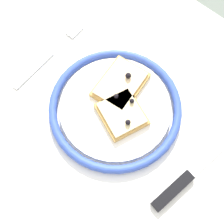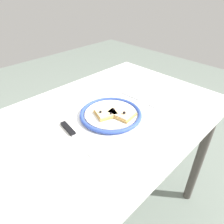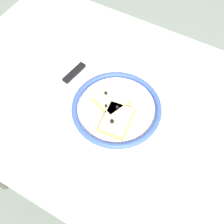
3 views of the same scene
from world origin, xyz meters
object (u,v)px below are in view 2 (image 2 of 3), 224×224
Objects in this scene: knife at (72,133)px; fork at (139,99)px; pizza_slice_near at (106,113)px; dining_table at (103,134)px; pizza_slice_far at (121,113)px; plate at (111,114)px.

knife is 0.37m from fork.
pizza_slice_near is 0.53× the size of fork.
dining_table is at bearing -6.91° from fork.
plate is at bearing -61.45° from pizza_slice_far.
pizza_slice_far is at bearing 123.17° from dining_table.
pizza_slice_far is 0.17m from fork.
pizza_slice_near is 0.21m from fork.
pizza_slice_far is at bearing 135.53° from pizza_slice_near.
dining_table is 0.12m from pizza_slice_near.
knife is at bearing -2.65° from fork.
fork is at bearing -166.07° from pizza_slice_far.
pizza_slice_far is at bearing 164.34° from knife.
pizza_slice_near reaches higher than fork.
pizza_slice_near is 0.07m from pizza_slice_far.
pizza_slice_near is (0.00, 0.02, 0.12)m from dining_table.
plate is 0.05m from pizza_slice_far.
fork is (-0.17, -0.04, -0.02)m from pizza_slice_far.
knife is (0.19, -0.02, -0.00)m from plate.
pizza_slice_far is (-0.04, 0.07, 0.12)m from dining_table.
knife is 1.19× the size of fork.
pizza_slice_far is 0.48× the size of knife.
pizza_slice_far is at bearing 118.55° from plate.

